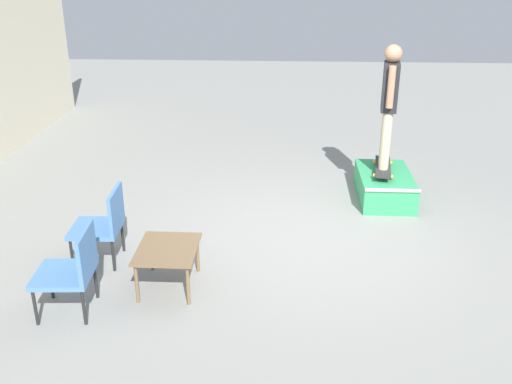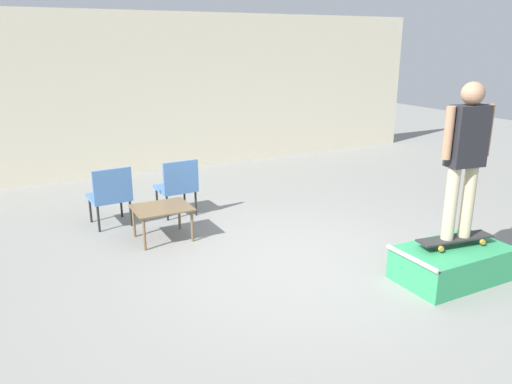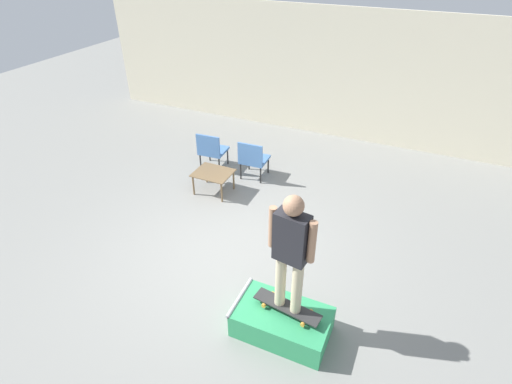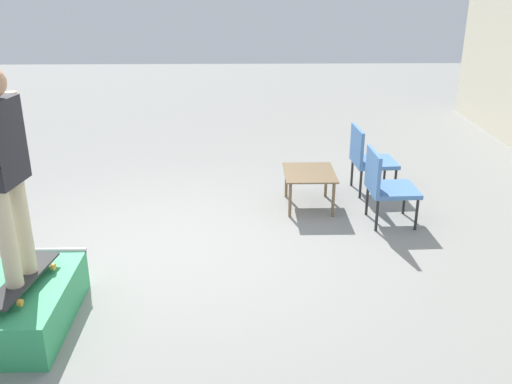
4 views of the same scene
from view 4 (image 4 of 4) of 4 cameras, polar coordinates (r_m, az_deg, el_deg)
ground_plane at (r=5.94m, az=-7.73°, el=-5.69°), size 24.00×24.00×0.00m
skate_ramp_box at (r=5.01m, az=-22.04°, el=-10.44°), size 1.21×0.70×0.39m
skateboard_on_ramp at (r=4.83m, az=-22.27°, el=-8.08°), size 0.89×0.34×0.07m
person_skater at (r=4.46m, az=-24.01°, el=2.83°), size 0.57×0.25×1.63m
coffee_table at (r=6.80m, az=5.35°, el=1.55°), size 0.72×0.60×0.44m
patio_chair_left at (r=7.35m, az=11.12°, el=3.49°), size 0.55×0.55×0.85m
patio_chair_right at (r=6.47m, az=12.82°, el=0.84°), size 0.54×0.54×0.85m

